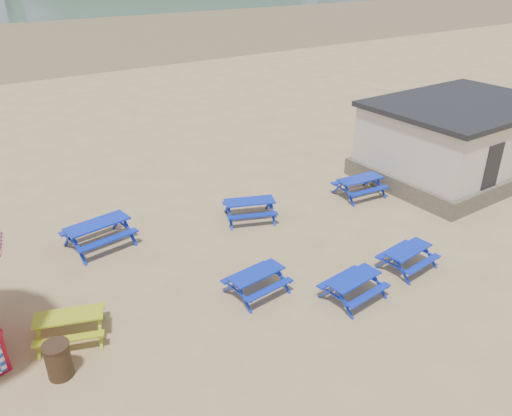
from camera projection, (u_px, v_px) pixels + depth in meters
ground at (266, 261)px, 15.27m from camera, size 400.00×400.00×0.00m
picnic_table_blue_a at (99, 234)px, 15.89m from camera, size 2.17×1.84×0.83m
picnic_table_blue_b at (250, 210)px, 17.53m from camera, size 2.15×1.96×0.73m
picnic_table_blue_c at (359, 187)px, 19.27m from camera, size 1.92×1.62×0.74m
picnic_table_blue_d at (257, 283)px, 13.69m from camera, size 1.67×1.39×0.66m
picnic_table_blue_e at (353, 288)px, 13.47m from camera, size 1.68×1.40×0.66m
picnic_table_blue_f at (407, 258)px, 14.79m from camera, size 1.66×1.38×0.65m
picnic_table_yellow at (71, 326)px, 12.06m from camera, size 1.95×1.77×0.67m
litter_bin at (58, 360)px, 10.90m from camera, size 0.60×0.60×0.87m
amenity_block at (458, 139)px, 20.62m from camera, size 7.40×5.40×3.15m
headland_town at (136, 0)px, 234.07m from camera, size 264.00×144.00×108.00m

